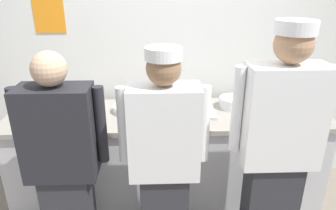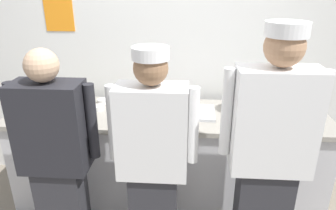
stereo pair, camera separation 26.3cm
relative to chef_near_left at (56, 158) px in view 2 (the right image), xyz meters
name	(u,v)px [view 2 (the right image)]	position (x,y,z in m)	size (l,w,h in m)	color
wall_back	(171,39)	(0.71, 1.18, 0.60)	(4.30, 0.11, 2.89)	silver
prep_counter	(168,158)	(0.71, 0.69, -0.39)	(2.74, 0.71, 0.90)	silver
chef_near_left	(56,158)	(0.00, 0.00, 0.00)	(0.59, 0.24, 1.59)	#2D2D33
chef_center	(153,161)	(0.66, -0.01, 0.02)	(0.59, 0.24, 1.61)	#2D2D33
chef_far_right	(269,154)	(1.40, -0.02, 0.10)	(0.63, 0.24, 1.76)	#2D2D33
plate_stack_front	(235,105)	(1.30, 0.80, 0.10)	(0.24, 0.24, 0.10)	white
plate_stack_rear	(129,107)	(0.36, 0.74, 0.08)	(0.25, 0.25, 0.06)	white
mixing_bowl_steel	(278,115)	(1.62, 0.61, 0.11)	(0.33, 0.33, 0.10)	#B7BABF
sheet_tray	(186,112)	(0.87, 0.70, 0.07)	(0.49, 0.34, 0.02)	#B7BABF
squeeze_bottle_primary	(280,98)	(1.70, 0.90, 0.14)	(0.06, 0.06, 0.19)	#E5E066
squeeze_bottle_secondary	(65,98)	(-0.21, 0.76, 0.14)	(0.06, 0.06, 0.19)	#E5E066
squeeze_bottle_spare	(146,95)	(0.49, 0.88, 0.15)	(0.06, 0.06, 0.20)	orange
ramekin_orange_sauce	(99,108)	(0.09, 0.72, 0.08)	(0.10, 0.10, 0.04)	white
ramekin_red_sauce	(103,101)	(0.08, 0.89, 0.07)	(0.09, 0.09, 0.04)	white
ramekin_green_sauce	(151,116)	(0.58, 0.57, 0.07)	(0.10, 0.10, 0.04)	white
deli_cup	(35,113)	(-0.38, 0.50, 0.10)	(0.09, 0.09, 0.10)	white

